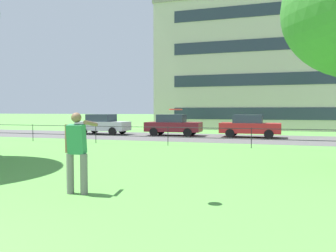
{
  "coord_description": "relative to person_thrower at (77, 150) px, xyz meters",
  "views": [
    {
      "loc": [
        4.95,
        -1.55,
        1.82
      ],
      "look_at": [
        1.53,
        9.62,
        1.27
      ],
      "focal_mm": 34.84,
      "sensor_mm": 36.0,
      "label": 1
    }
  ],
  "objects": [
    {
      "name": "apartment_building_background",
      "position": [
        6.62,
        30.46,
        5.44
      ],
      "size": [
        27.36,
        12.05,
        12.79
      ],
      "color": "beige",
      "rests_on": "ground"
    },
    {
      "name": "street_strip",
      "position": [
        -0.98,
        15.53,
        -0.96
      ],
      "size": [
        80.0,
        7.06,
        0.01
      ],
      "primitive_type": "cube",
      "color": "#565454",
      "rests_on": "ground"
    },
    {
      "name": "park_fence",
      "position": [
        -0.98,
        10.0,
        -0.29
      ],
      "size": [
        33.79,
        0.04,
        1.0
      ],
      "color": "black",
      "rests_on": "ground"
    },
    {
      "name": "frisbee",
      "position": [
        2.22,
        0.08,
        0.88
      ],
      "size": [
        0.36,
        0.36,
        0.03
      ],
      "color": "red"
    },
    {
      "name": "car_silver_far_left",
      "position": [
        -8.19,
        16.33,
        -0.19
      ],
      "size": [
        4.04,
        1.88,
        1.54
      ],
      "color": "#B7BABF",
      "rests_on": "ground"
    },
    {
      "name": "car_maroon_left",
      "position": [
        -2.61,
        16.56,
        -0.19
      ],
      "size": [
        4.02,
        1.85,
        1.54
      ],
      "color": "maroon",
      "rests_on": "ground"
    },
    {
      "name": "car_red_center",
      "position": [
        2.82,
        16.55,
        -0.19
      ],
      "size": [
        4.06,
        1.93,
        1.54
      ],
      "color": "red",
      "rests_on": "ground"
    },
    {
      "name": "person_thrower",
      "position": [
        0.0,
        0.0,
        0.0
      ],
      "size": [
        0.51,
        0.82,
        1.78
      ],
      "color": "slate",
      "rests_on": "ground"
    }
  ]
}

